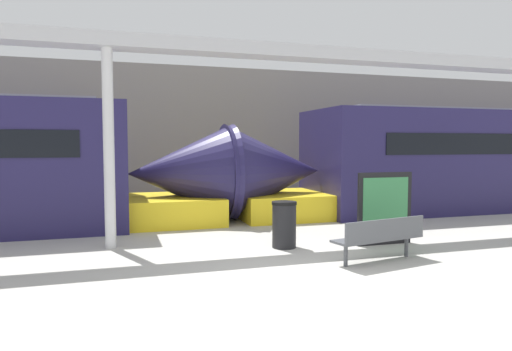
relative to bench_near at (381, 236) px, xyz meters
The scene contains 7 objects.
ground_plane 1.77m from the bench_near, 154.17° to the right, with size 60.00×60.00×0.00m, color #B2AFA8.
station_wall 10.53m from the bench_near, 98.57° to the left, with size 56.00×0.20×5.00m, color gray.
bench_near is the anchor object (origin of this frame).
trash_bin 2.00m from the bench_near, 127.79° to the left, with size 0.50×0.50×0.93m.
poster_board 1.53m from the bench_near, 54.92° to the left, with size 1.24×0.07×1.50m.
support_column_near 5.46m from the bench_near, 150.47° to the left, with size 0.22×0.22×3.96m, color silver.
canopy_beam 6.38m from the bench_near, 150.47° to the left, with size 28.00×0.60×0.28m, color #B7B7BC.
Camera 1 is at (-2.88, -6.20, 2.08)m, focal length 32.00 mm.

